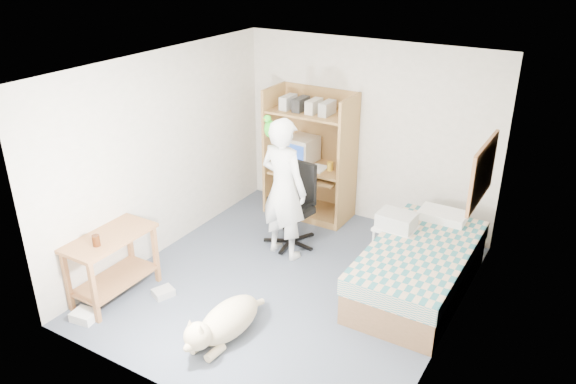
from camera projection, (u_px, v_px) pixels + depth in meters
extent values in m
plane|color=#42495A|center=(291.00, 283.00, 6.51)|extent=(4.00, 4.00, 0.00)
cube|color=beige|center=(366.00, 133.00, 7.55)|extent=(3.60, 0.02, 2.50)
cube|color=beige|center=(459.00, 225.00, 5.15)|extent=(0.02, 4.00, 2.50)
cube|color=beige|center=(164.00, 154.00, 6.83)|extent=(0.02, 4.00, 2.50)
cube|color=white|center=(291.00, 67.00, 5.48)|extent=(3.60, 4.00, 0.02)
cube|color=brown|center=(274.00, 148.00, 8.06)|extent=(0.04, 0.60, 1.80)
cube|color=brown|center=(348.00, 163.00, 7.52)|extent=(0.04, 0.60, 1.80)
cube|color=brown|center=(320.00, 149.00, 8.02)|extent=(1.20, 0.02, 1.80)
cube|color=brown|center=(310.00, 166.00, 7.86)|extent=(1.12, 0.60, 0.04)
cube|color=brown|center=(307.00, 174.00, 7.84)|extent=(1.00, 0.50, 0.03)
cube|color=brown|center=(310.00, 113.00, 7.54)|extent=(1.12, 0.55, 0.03)
cube|color=brown|center=(309.00, 210.00, 8.14)|extent=(1.12, 0.60, 0.10)
cube|color=brown|center=(417.00, 277.00, 6.30)|extent=(1.00, 2.00, 0.36)
cube|color=#2C7076|center=(420.00, 256.00, 6.18)|extent=(1.02, 2.02, 0.20)
cube|color=white|center=(443.00, 216.00, 6.75)|extent=(0.55, 0.35, 0.12)
cube|color=brown|center=(109.00, 238.00, 6.00)|extent=(0.50, 1.00, 0.04)
cube|color=brown|center=(68.00, 283.00, 5.89)|extent=(0.05, 0.05, 0.70)
cube|color=brown|center=(94.00, 294.00, 5.71)|extent=(0.05, 0.05, 0.70)
cube|color=brown|center=(130.00, 246.00, 6.60)|extent=(0.05, 0.05, 0.70)
cube|color=brown|center=(156.00, 255.00, 6.41)|extent=(0.05, 0.05, 0.70)
cube|color=brown|center=(115.00, 280.00, 6.21)|extent=(0.46, 0.92, 0.03)
cube|color=#916641|center=(483.00, 172.00, 5.78)|extent=(0.03, 0.90, 0.60)
cube|color=brown|center=(487.00, 144.00, 5.66)|extent=(0.04, 0.94, 0.04)
cube|color=brown|center=(479.00, 199.00, 5.91)|extent=(0.04, 0.94, 0.04)
cylinder|color=black|center=(290.00, 241.00, 7.33)|extent=(0.60, 0.60, 0.06)
cylinder|color=black|center=(291.00, 228.00, 7.25)|extent=(0.06, 0.06, 0.40)
cube|color=black|center=(291.00, 211.00, 7.15)|extent=(0.53, 0.53, 0.08)
cube|color=black|center=(302.00, 182.00, 7.18)|extent=(0.43, 0.13, 0.55)
cube|color=black|center=(276.00, 195.00, 7.24)|extent=(0.09, 0.30, 0.04)
cube|color=black|center=(306.00, 206.00, 6.94)|extent=(0.09, 0.30, 0.04)
imported|color=white|center=(284.00, 189.00, 6.76)|extent=(0.71, 0.53, 1.78)
ellipsoid|color=#198B14|center=(270.00, 129.00, 6.57)|extent=(0.13, 0.13, 0.21)
sphere|color=#198B14|center=(267.00, 119.00, 6.49)|extent=(0.09, 0.09, 0.09)
cone|color=#D45212|center=(265.00, 120.00, 6.46)|extent=(0.04, 0.05, 0.04)
cylinder|color=#198B14|center=(273.00, 138.00, 6.66)|extent=(0.05, 0.15, 0.13)
ellipsoid|color=tan|center=(229.00, 319.00, 5.60)|extent=(0.43, 0.82, 0.36)
sphere|color=tan|center=(198.00, 336.00, 5.23)|extent=(0.27, 0.27, 0.27)
cone|color=tan|center=(190.00, 324.00, 5.20)|extent=(0.08, 0.08, 0.10)
cone|color=tan|center=(201.00, 329.00, 5.13)|extent=(0.08, 0.08, 0.10)
ellipsoid|color=tan|center=(190.00, 346.00, 5.17)|extent=(0.10, 0.15, 0.09)
cylinder|color=tan|center=(255.00, 304.00, 5.95)|extent=(0.08, 0.26, 0.13)
cube|color=silver|center=(396.00, 228.00, 6.58)|extent=(0.48, 0.39, 0.04)
cube|color=silver|center=(393.00, 258.00, 6.75)|extent=(0.44, 0.35, 0.03)
cylinder|color=silver|center=(373.00, 250.00, 6.67)|extent=(0.03, 0.03, 0.54)
cylinder|color=silver|center=(406.00, 259.00, 6.48)|extent=(0.03, 0.03, 0.54)
cylinder|color=silver|center=(383.00, 239.00, 6.92)|extent=(0.03, 0.03, 0.54)
cylinder|color=silver|center=(415.00, 247.00, 6.72)|extent=(0.03, 0.03, 0.54)
cube|color=#B5B5B0|center=(397.00, 220.00, 6.54)|extent=(0.43, 0.33, 0.18)
cube|color=beige|center=(302.00, 149.00, 7.88)|extent=(0.40, 0.42, 0.35)
cube|color=navy|center=(295.00, 153.00, 7.74)|extent=(0.30, 0.04, 0.24)
cube|color=beige|center=(303.00, 173.00, 7.81)|extent=(0.45, 0.17, 0.03)
cylinder|color=gold|center=(330.00, 166.00, 7.63)|extent=(0.08, 0.08, 0.12)
cylinder|color=#3A1A09|center=(96.00, 241.00, 5.78)|extent=(0.08, 0.08, 0.12)
cube|color=white|center=(85.00, 316.00, 5.86)|extent=(0.28, 0.24, 0.10)
cube|color=#A4A5A0|center=(163.00, 292.00, 6.27)|extent=(0.25, 0.27, 0.08)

